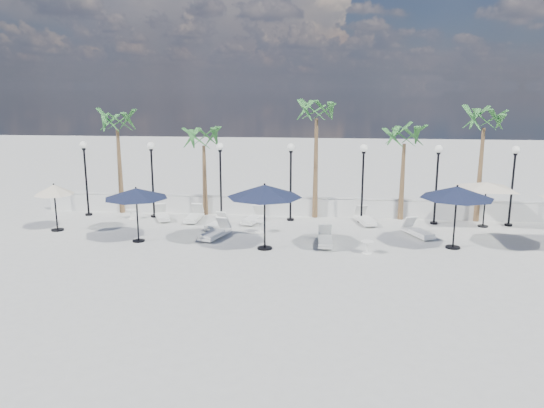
# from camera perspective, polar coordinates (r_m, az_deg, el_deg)

# --- Properties ---
(ground) EXTENTS (100.00, 100.00, 0.00)m
(ground) POSITION_cam_1_polar(r_m,az_deg,el_deg) (20.29, 0.74, -6.28)
(ground) COLOR #ADADA7
(ground) RESTS_ON ground
(balustrade) EXTENTS (26.00, 0.30, 1.01)m
(balustrade) POSITION_cam_1_polar(r_m,az_deg,el_deg) (27.37, 2.14, -0.30)
(balustrade) COLOR silver
(balustrade) RESTS_ON ground
(lamppost_0) EXTENTS (0.36, 0.36, 3.84)m
(lamppost_0) POSITION_cam_1_polar(r_m,az_deg,el_deg) (28.67, -19.45, 3.70)
(lamppost_0) COLOR black
(lamppost_0) RESTS_ON ground
(lamppost_1) EXTENTS (0.36, 0.36, 3.84)m
(lamppost_1) POSITION_cam_1_polar(r_m,az_deg,el_deg) (27.37, -12.79, 3.71)
(lamppost_1) COLOR black
(lamppost_1) RESTS_ON ground
(lamppost_2) EXTENTS (0.36, 0.36, 3.84)m
(lamppost_2) POSITION_cam_1_polar(r_m,az_deg,el_deg) (26.47, -5.57, 3.67)
(lamppost_2) COLOR black
(lamppost_2) RESTS_ON ground
(lamppost_3) EXTENTS (0.36, 0.36, 3.84)m
(lamppost_3) POSITION_cam_1_polar(r_m,az_deg,el_deg) (26.01, 2.03, 3.57)
(lamppost_3) COLOR black
(lamppost_3) RESTS_ON ground
(lamppost_4) EXTENTS (0.36, 0.36, 3.84)m
(lamppost_4) POSITION_cam_1_polar(r_m,az_deg,el_deg) (26.02, 9.76, 3.39)
(lamppost_4) COLOR black
(lamppost_4) RESTS_ON ground
(lamppost_5) EXTENTS (0.36, 0.36, 3.84)m
(lamppost_5) POSITION_cam_1_polar(r_m,az_deg,el_deg) (26.49, 17.34, 3.17)
(lamppost_5) COLOR black
(lamppost_5) RESTS_ON ground
(lamppost_6) EXTENTS (0.36, 0.36, 3.84)m
(lamppost_6) POSITION_cam_1_polar(r_m,az_deg,el_deg) (27.41, 24.53, 2.90)
(lamppost_6) COLOR black
(lamppost_6) RESTS_ON ground
(palm_0) EXTENTS (2.60, 2.60, 5.50)m
(palm_0) POSITION_cam_1_polar(r_m,az_deg,el_deg) (28.58, -16.32, 8.01)
(palm_0) COLOR brown
(palm_0) RESTS_ON ground
(palm_1) EXTENTS (2.60, 2.60, 4.70)m
(palm_1) POSITION_cam_1_polar(r_m,az_deg,el_deg) (27.29, -7.37, 6.57)
(palm_1) COLOR brown
(palm_1) RESTS_ON ground
(palm_2) EXTENTS (2.60, 2.60, 6.10)m
(palm_2) POSITION_cam_1_polar(r_m,az_deg,el_deg) (26.48, 4.82, 9.40)
(palm_2) COLOR brown
(palm_2) RESTS_ON ground
(palm_3) EXTENTS (2.60, 2.60, 4.90)m
(palm_3) POSITION_cam_1_polar(r_m,az_deg,el_deg) (26.84, 14.05, 6.62)
(palm_3) COLOR brown
(palm_3) RESTS_ON ground
(palm_4) EXTENTS (2.60, 2.60, 5.70)m
(palm_4) POSITION_cam_1_polar(r_m,az_deg,el_deg) (27.54, 21.85, 7.87)
(palm_4) COLOR brown
(palm_4) RESTS_ON ground
(lounger_0) EXTENTS (1.24, 1.83, 0.66)m
(lounger_0) POSITION_cam_1_polar(r_m,az_deg,el_deg) (27.13, -11.71, -1.20)
(lounger_0) COLOR white
(lounger_0) RESTS_ON ground
(lounger_1) EXTENTS (1.20, 2.04, 0.73)m
(lounger_1) POSITION_cam_1_polar(r_m,az_deg,el_deg) (23.50, -6.13, -3.08)
(lounger_1) COLOR white
(lounger_1) RESTS_ON ground
(lounger_2) EXTENTS (0.64, 1.86, 0.69)m
(lounger_2) POSITION_cam_1_polar(r_m,az_deg,el_deg) (26.61, -8.38, -1.32)
(lounger_2) COLOR white
(lounger_2) RESTS_ON ground
(lounger_3) EXTENTS (0.95, 1.71, 0.61)m
(lounger_3) POSITION_cam_1_polar(r_m,az_deg,el_deg) (25.15, -6.00, -2.13)
(lounger_3) COLOR white
(lounger_3) RESTS_ON ground
(lounger_4) EXTENTS (1.06, 1.95, 0.70)m
(lounger_4) POSITION_cam_1_polar(r_m,az_deg,el_deg) (26.00, -1.97, -1.51)
(lounger_4) COLOR white
(lounger_4) RESTS_ON ground
(lounger_5) EXTENTS (0.63, 1.84, 0.69)m
(lounger_5) POSITION_cam_1_polar(r_m,az_deg,el_deg) (22.47, 5.73, -3.84)
(lounger_5) COLOR white
(lounger_5) RESTS_ON ground
(lounger_6) EXTENTS (1.07, 2.00, 0.71)m
(lounger_6) POSITION_cam_1_polar(r_m,az_deg,el_deg) (26.20, 9.98, -1.58)
(lounger_6) COLOR white
(lounger_6) RESTS_ON ground
(lounger_7) EXTENTS (1.30, 1.93, 0.69)m
(lounger_7) POSITION_cam_1_polar(r_m,az_deg,el_deg) (24.48, 15.43, -2.86)
(lounger_7) COLOR white
(lounger_7) RESTS_ON ground
(side_table_0) EXTENTS (0.49, 0.49, 0.48)m
(side_table_0) POSITION_cam_1_polar(r_m,az_deg,el_deg) (27.69, -14.92, -0.96)
(side_table_0) COLOR white
(side_table_0) RESTS_ON ground
(side_table_1) EXTENTS (0.58, 0.58, 0.57)m
(side_table_1) POSITION_cam_1_polar(r_m,az_deg,el_deg) (24.23, -1.34, -2.30)
(side_table_1) COLOR white
(side_table_1) RESTS_ON ground
(side_table_2) EXTENTS (0.53, 0.53, 0.51)m
(side_table_2) POSITION_cam_1_polar(r_m,az_deg,el_deg) (21.55, 10.19, -4.48)
(side_table_2) COLOR white
(side_table_2) RESTS_ON ground
(parasol_navy_left) EXTENTS (2.72, 2.72, 2.40)m
(parasol_navy_left) POSITION_cam_1_polar(r_m,az_deg,el_deg) (23.16, -14.42, 1.11)
(parasol_navy_left) COLOR black
(parasol_navy_left) RESTS_ON ground
(parasol_navy_mid) EXTENTS (3.07, 3.07, 2.75)m
(parasol_navy_mid) POSITION_cam_1_polar(r_m,az_deg,el_deg) (21.31, -0.81, 1.38)
(parasol_navy_mid) COLOR black
(parasol_navy_mid) RESTS_ON ground
(parasol_navy_right) EXTENTS (2.97, 2.97, 2.67)m
(parasol_navy_right) POSITION_cam_1_polar(r_m,az_deg,el_deg) (22.71, 19.28, 1.16)
(parasol_navy_right) COLOR black
(parasol_navy_right) RESTS_ON ground
(parasol_cream_sq_a) EXTENTS (4.72, 4.72, 2.32)m
(parasol_cream_sq_a) POSITION_cam_1_polar(r_m,az_deg,el_deg) (26.80, 22.09, 2.16)
(parasol_cream_sq_a) COLOR black
(parasol_cream_sq_a) RESTS_ON ground
(parasol_cream_small) EXTENTS (1.81, 1.81, 2.23)m
(parasol_cream_small) POSITION_cam_1_polar(r_m,az_deg,el_deg) (26.19, -22.40, 1.37)
(parasol_cream_small) COLOR black
(parasol_cream_small) RESTS_ON ground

